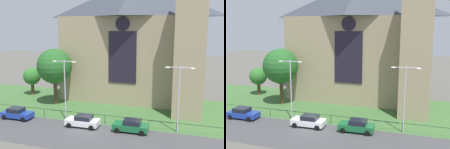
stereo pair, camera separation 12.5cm
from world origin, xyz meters
The scene contains 12 objects.
ground centered at (0.00, 10.00, 0.00)m, with size 160.00×160.00×0.00m, color #56544C.
road_asphalt centered at (0.00, -2.00, 0.00)m, with size 120.00×8.00×0.01m, color #424244.
grass_verge centered at (0.00, 8.00, 0.00)m, with size 120.00×20.00×0.01m, color #3D6633.
church_building centered at (2.12, 16.13, 10.27)m, with size 23.20×16.20×26.00m.
iron_railing centered at (1.35, 2.50, 0.99)m, with size 36.06×0.07×1.13m.
tree_left_near centered at (-9.17, 8.40, 6.17)m, with size 5.54×5.54×8.98m.
tree_left_far centered at (-16.24, 12.40, 3.38)m, with size 3.13×3.13×5.00m.
streetlamp_near centered at (-4.23, 2.40, 5.17)m, with size 3.37×0.26×8.12m.
streetlamp_far centered at (10.44, 2.40, 5.11)m, with size 3.37×0.26×7.99m.
parked_car_blue centered at (-10.70, 0.63, 0.74)m, with size 4.23×2.08×1.51m.
parked_car_white centered at (-0.94, 0.66, 0.74)m, with size 4.24×2.11×1.51m.
parked_car_green centered at (5.19, 0.91, 0.74)m, with size 4.25×2.12×1.51m.
Camera 2 is at (12.18, -27.97, 12.39)m, focal length 42.11 mm.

